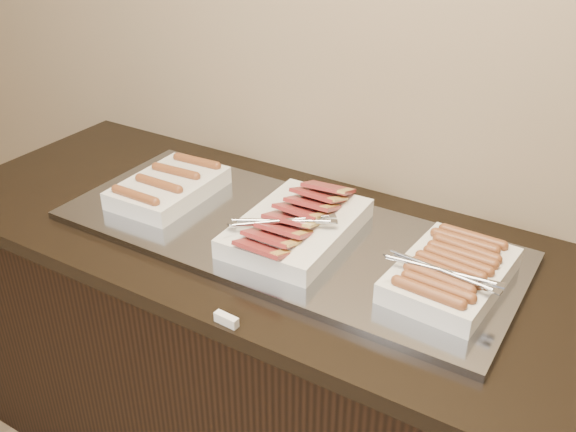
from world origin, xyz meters
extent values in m
cube|color=#9E896B|center=(0.00, 2.50, 1.40)|extent=(6.00, 0.05, 2.80)
cube|color=black|center=(0.00, 2.13, 0.43)|extent=(2.00, 0.70, 0.86)
cube|color=black|center=(0.00, 2.13, 0.88)|extent=(2.06, 0.76, 0.04)
cube|color=gray|center=(-0.02, 2.13, 0.91)|extent=(1.20, 0.50, 0.02)
cube|color=white|center=(-0.40, 2.13, 0.95)|extent=(0.22, 0.32, 0.05)
cylinder|color=brown|center=(-0.40, 2.00, 0.98)|extent=(0.14, 0.03, 0.03)
cylinder|color=brown|center=(-0.39, 2.09, 0.98)|extent=(0.14, 0.03, 0.03)
cylinder|color=brown|center=(-0.41, 2.17, 0.98)|extent=(0.14, 0.04, 0.03)
cylinder|color=brown|center=(-0.40, 2.26, 0.98)|extent=(0.14, 0.04, 0.03)
cube|color=white|center=(0.03, 2.13, 0.95)|extent=(0.27, 0.39, 0.05)
cube|color=#A63A35|center=(0.03, 1.97, 0.97)|extent=(0.13, 0.09, 0.04)
cube|color=#A63A35|center=(0.02, 2.02, 0.97)|extent=(0.13, 0.09, 0.04)
cube|color=#A63A35|center=(0.03, 2.06, 0.98)|extent=(0.13, 0.09, 0.04)
cube|color=#A63A35|center=(0.02, 2.11, 0.98)|extent=(0.14, 0.10, 0.04)
cube|color=#A63A35|center=(0.03, 2.15, 0.98)|extent=(0.13, 0.09, 0.04)
cube|color=#A63A35|center=(0.03, 2.20, 0.99)|extent=(0.13, 0.09, 0.04)
cube|color=#A63A35|center=(0.02, 2.24, 0.99)|extent=(0.13, 0.09, 0.04)
cube|color=#A63A35|center=(0.03, 2.29, 0.99)|extent=(0.14, 0.10, 0.04)
cube|color=white|center=(0.43, 2.13, 0.95)|extent=(0.24, 0.34, 0.05)
cylinder|color=brown|center=(0.42, 2.00, 0.98)|extent=(0.15, 0.04, 0.03)
cylinder|color=brown|center=(0.43, 2.03, 0.98)|extent=(0.15, 0.03, 0.03)
cylinder|color=brown|center=(0.42, 2.06, 0.98)|extent=(0.15, 0.04, 0.03)
cylinder|color=brown|center=(0.43, 2.09, 0.98)|extent=(0.15, 0.04, 0.03)
cylinder|color=brown|center=(0.43, 2.12, 0.98)|extent=(0.15, 0.04, 0.03)
cylinder|color=brown|center=(0.44, 2.14, 0.98)|extent=(0.15, 0.04, 0.03)
cylinder|color=brown|center=(0.44, 2.17, 0.98)|extent=(0.15, 0.03, 0.03)
cylinder|color=brown|center=(0.44, 2.20, 0.98)|extent=(0.15, 0.04, 0.03)
cylinder|color=brown|center=(0.42, 2.23, 0.98)|extent=(0.15, 0.03, 0.03)
cylinder|color=brown|center=(0.43, 2.26, 0.98)|extent=(0.15, 0.03, 0.03)
cube|color=white|center=(0.07, 1.77, 0.91)|extent=(0.06, 0.02, 0.02)
camera|label=1|loc=(0.74, 0.92, 1.77)|focal=40.00mm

